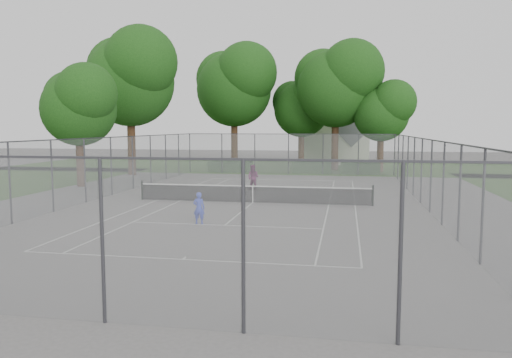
% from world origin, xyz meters
% --- Properties ---
extents(ground, '(120.00, 120.00, 0.00)m').
position_xyz_m(ground, '(0.00, 0.00, 0.00)').
color(ground, '#615E5D').
rests_on(ground, ground).
extents(grass_far, '(60.00, 20.00, 0.00)m').
position_xyz_m(grass_far, '(0.00, 26.00, 0.00)').
color(grass_far, '#244814').
rests_on(grass_far, ground).
extents(court_markings, '(11.03, 23.83, 0.01)m').
position_xyz_m(court_markings, '(0.00, 0.00, 0.01)').
color(court_markings, silver).
rests_on(court_markings, ground).
extents(tennis_net, '(12.87, 0.10, 1.10)m').
position_xyz_m(tennis_net, '(0.00, 0.00, 0.51)').
color(tennis_net, black).
rests_on(tennis_net, ground).
extents(perimeter_fence, '(18.08, 34.08, 3.52)m').
position_xyz_m(perimeter_fence, '(0.00, 0.00, 1.81)').
color(perimeter_fence, '#38383D').
rests_on(perimeter_fence, ground).
extents(tree_far_left, '(8.59, 7.85, 12.36)m').
position_xyz_m(tree_far_left, '(-6.08, 22.84, 8.49)').
color(tree_far_left, '#382114').
rests_on(tree_far_left, ground).
extents(tree_far_midleft, '(6.40, 5.84, 9.20)m').
position_xyz_m(tree_far_midleft, '(0.56, 24.07, 6.32)').
color(tree_far_midleft, '#382114').
rests_on(tree_far_midleft, ground).
extents(tree_far_midright, '(8.42, 7.69, 12.11)m').
position_xyz_m(tree_far_midright, '(4.02, 21.58, 8.32)').
color(tree_far_midright, '#382114').
rests_on(tree_far_midright, ground).
extents(tree_far_right, '(5.79, 5.29, 8.32)m').
position_xyz_m(tree_far_right, '(8.13, 20.47, 5.71)').
color(tree_far_right, '#382114').
rests_on(tree_far_right, ground).
extents(tree_side_back, '(8.62, 7.87, 12.39)m').
position_xyz_m(tree_side_back, '(-13.06, 13.70, 8.52)').
color(tree_side_back, '#382114').
rests_on(tree_side_back, ground).
extents(tree_side_front, '(5.84, 5.33, 8.39)m').
position_xyz_m(tree_side_front, '(-13.07, 5.27, 5.76)').
color(tree_side_front, '#382114').
rests_on(tree_side_front, ground).
extents(hedge_left, '(3.97, 1.19, 0.99)m').
position_xyz_m(hedge_left, '(-5.47, 17.99, 0.50)').
color(hedge_left, '#1A3F14').
rests_on(hedge_left, ground).
extents(hedge_mid, '(3.46, 0.99, 1.09)m').
position_xyz_m(hedge_mid, '(1.95, 18.44, 0.54)').
color(hedge_mid, '#1A3F14').
rests_on(hedge_mid, ground).
extents(hedge_right, '(3.35, 1.23, 1.00)m').
position_xyz_m(hedge_right, '(6.20, 17.78, 0.50)').
color(hedge_right, '#1A3F14').
rests_on(hedge_right, ground).
extents(house, '(7.57, 5.86, 9.42)m').
position_xyz_m(house, '(3.64, 30.74, 3.79)').
color(house, silver).
rests_on(house, ground).
extents(girl_player, '(0.52, 0.35, 1.37)m').
position_xyz_m(girl_player, '(-1.15, -6.28, 0.69)').
color(girl_player, '#3443C5').
rests_on(girl_player, ground).
extents(woman_player, '(0.97, 0.86, 1.65)m').
position_xyz_m(woman_player, '(-0.98, 5.40, 0.83)').
color(woman_player, '#63214C').
rests_on(woman_player, ground).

